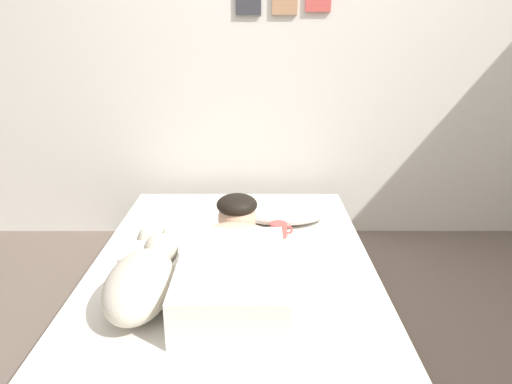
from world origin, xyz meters
The scene contains 8 objects.
ground_plane centered at (0.00, 0.00, 0.00)m, with size 13.42×13.42×0.00m, color #66564C.
back_wall centered at (0.00, 1.39, 1.25)m, with size 4.71×0.12×2.50m.
bed centered at (-0.28, 0.18, 0.17)m, with size 1.34×2.02×0.35m.
pillow centered at (-0.02, 0.70, 0.40)m, with size 0.52×0.32×0.11m, color white.
person_lying centered at (-0.26, 0.02, 0.46)m, with size 0.43×0.92×0.27m.
dog centered at (-0.61, -0.14, 0.45)m, with size 0.26×0.57×0.21m.
coffee_cup centered at (-0.05, 0.49, 0.39)m, with size 0.12×0.09×0.07m.
cell_phone centered at (-0.51, 0.04, 0.35)m, with size 0.07×0.14×0.01m, color black.
Camera 1 is at (-0.17, -1.74, 1.37)m, focal length 32.65 mm.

